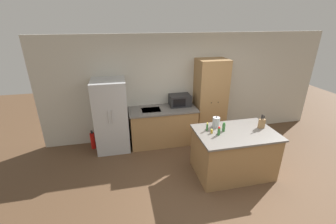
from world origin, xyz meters
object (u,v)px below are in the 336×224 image
Objects in this scene: knife_block at (262,123)px; fire_extinguisher at (93,140)px; pantry_cabinet at (210,100)px; microwave at (180,100)px; kettle at (216,122)px; spice_bottle_green_herb at (224,127)px; spice_bottle_tall_dark at (219,131)px; spice_bottle_amber_oil at (212,131)px; spice_bottle_short_red at (207,127)px; refrigerator at (111,116)px.

fire_extinguisher is at bearing 156.15° from knife_block.
pantry_cabinet reaches higher than fire_extinguisher.
microwave is 1.38m from kettle.
knife_block is (0.47, -1.49, 0.00)m from pantry_cabinet.
spice_bottle_green_herb is at bearing -29.42° from fire_extinguisher.
spice_bottle_green_herb is 0.22m from kettle.
spice_bottle_tall_dark is 3.02m from fire_extinguisher.
kettle is (0.09, 0.33, 0.02)m from spice_bottle_tall_dark.
spice_bottle_green_herb is at bearing 38.83° from spice_bottle_tall_dark.
pantry_cabinet is 1.30m from kettle.
fire_extinguisher is at bearing 147.53° from spice_bottle_amber_oil.
spice_bottle_green_herb reaches higher than fire_extinguisher.
spice_bottle_tall_dark reaches higher than fire_extinguisher.
spice_bottle_tall_dark is at bearing -57.53° from spice_bottle_short_red.
spice_bottle_short_red is at bearing -30.67° from fire_extinguisher.
microwave reaches higher than spice_bottle_short_red.
refrigerator is at bearing -8.99° from fire_extinguisher.
knife_block is 1.84× the size of spice_bottle_short_red.
refrigerator is at bearing -174.96° from microwave.
spice_bottle_amber_oil is at bearing -37.31° from refrigerator.
spice_bottle_amber_oil is (0.19, -1.56, -0.08)m from microwave.
microwave is at bearing 5.04° from refrigerator.
pantry_cabinet is 1.49m from spice_bottle_short_red.
spice_bottle_short_red reaches higher than spice_bottle_amber_oil.
pantry_cabinet is at bearing 65.82° from spice_bottle_short_red.
kettle is (-0.06, 0.21, 0.02)m from spice_bottle_green_herb.
spice_bottle_short_red is 0.34× the size of fire_extinguisher.
spice_bottle_amber_oil is at bearing -127.96° from kettle.
spice_bottle_amber_oil reaches higher than fire_extinguisher.
spice_bottle_green_herb is 3.09m from fire_extinguisher.
microwave reaches higher than spice_bottle_green_herb.
refrigerator is 2.53m from spice_bottle_green_herb.
pantry_cabinet reaches higher than spice_bottle_amber_oil.
refrigerator reaches higher than spice_bottle_tall_dark.
kettle reaches higher than spice_bottle_green_herb.
spice_bottle_amber_oil is (-0.10, 0.09, -0.04)m from spice_bottle_tall_dark.
microwave is at bearing 1.85° from fire_extinguisher.
microwave is 6.10× the size of spice_bottle_amber_oil.
kettle is (0.19, 0.24, 0.06)m from spice_bottle_amber_oil.
pantry_cabinet reaches higher than spice_bottle_green_herb.
kettle is at bearing 106.90° from spice_bottle_green_herb.
refrigerator is 2.23m from spice_bottle_short_red.
microwave is 2.28× the size of kettle.
spice_bottle_short_red is 0.90× the size of spice_bottle_green_herb.
pantry_cabinet is 1.59m from spice_bottle_amber_oil.
spice_bottle_short_red is 2.79m from fire_extinguisher.
microwave is 3.05× the size of spice_bottle_tall_dark.
kettle is (-0.38, -1.25, 0.00)m from pantry_cabinet.
knife_block is at bearing -2.17° from spice_bottle_green_herb.
refrigerator reaches higher than microwave.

